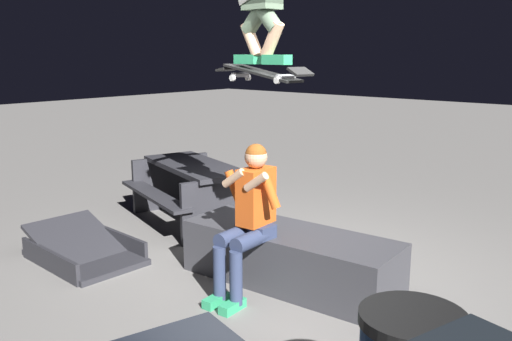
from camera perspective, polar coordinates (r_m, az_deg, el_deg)
name	(u,v)px	position (r m, az deg, el deg)	size (l,w,h in m)	color
ground_plane	(294,276)	(5.35, 4.00, -11.00)	(40.00, 40.00, 0.00)	slate
ledge_box_main	(290,257)	(5.10, 3.54, -9.09)	(2.04, 0.70, 0.51)	#38383D
person_sitting_on_ledge	(249,213)	(4.71, -0.79, -4.47)	(0.60, 0.77, 1.35)	#2D3856
skateboard	(262,73)	(4.65, 0.60, 10.19)	(1.04, 0.33, 0.15)	black
kicker_ramp	(85,253)	(5.98, -17.53, -8.26)	(1.26, 0.86, 0.45)	#28282D
picnic_table_back	(195,183)	(6.90, -6.38, -1.33)	(2.02, 1.78, 0.75)	#28282D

